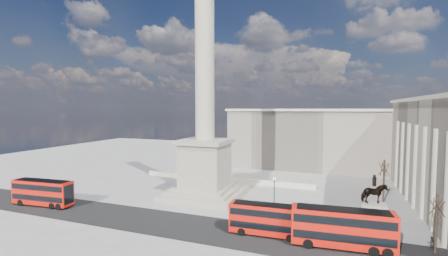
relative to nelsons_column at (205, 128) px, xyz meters
The scene contains 16 objects.
ground 13.85m from the nelsons_column, 90.00° to the right, with size 180.00×180.00×0.00m, color #A4A19C.
asphalt_road 20.41m from the nelsons_column, 71.57° to the right, with size 120.00×9.00×0.01m, color black.
nelsons_column is the anchor object (origin of this frame).
balustrade_wall 16.55m from the nelsons_column, 90.00° to the left, with size 40.00×0.60×1.10m, color beige.
building_northeast 40.57m from the nelsons_column, 60.26° to the left, with size 51.00×17.00×16.60m.
red_bus_a 30.14m from the nelsons_column, 146.88° to the right, with size 11.08×3.42×4.42m.
red_bus_b 23.49m from the nelsons_column, 42.64° to the right, with size 10.40×2.87×4.18m.
red_bus_c 30.21m from the nelsons_column, 31.00° to the right, with size 11.87×3.57×4.75m.
victorian_lamp 18.20m from the nelsons_column, 21.80° to the right, with size 0.50×0.50×5.85m.
equestrian_statue 31.35m from the nelsons_column, 18.36° to the right, with size 3.89×2.91×8.12m.
bare_tree_near 37.19m from the nelsons_column, 19.57° to the right, with size 1.63×1.63×7.15m.
bare_tree_mid 38.30m from the nelsons_column, ahead, with size 1.99×1.99×7.56m.
bare_tree_far 32.87m from the nelsons_column, 11.45° to the left, with size 1.98×1.98×8.08m.
pedestrian_walking 31.60m from the nelsons_column, 17.98° to the right, with size 0.59×0.39×1.61m, color #232729.
pedestrian_standing 38.01m from the nelsons_column, 18.61° to the right, with size 0.80×0.63×1.65m, color #232729.
pedestrian_crossing 20.42m from the nelsons_column, 34.79° to the right, with size 1.08×0.45×1.84m, color #232729.
Camera 1 is at (22.96, -47.16, 16.71)m, focal length 24.00 mm.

